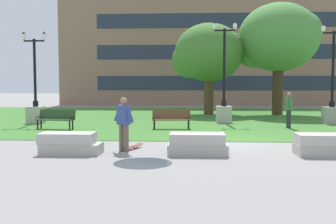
# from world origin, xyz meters

# --- Properties ---
(ground_plane) EXTENTS (140.00, 140.00, 0.00)m
(ground_plane) POSITION_xyz_m (0.00, 0.00, 0.00)
(ground_plane) COLOR gray
(grass_lawn) EXTENTS (40.00, 20.00, 0.02)m
(grass_lawn) POSITION_xyz_m (0.00, 10.00, 0.01)
(grass_lawn) COLOR #3D752D
(grass_lawn) RESTS_ON ground
(concrete_block_center) EXTENTS (1.86, 0.90, 0.64)m
(concrete_block_center) POSITION_xyz_m (-5.22, -2.62, 0.31)
(concrete_block_center) COLOR #B2ADA3
(concrete_block_center) RESTS_ON ground
(concrete_block_left) EXTENTS (1.80, 0.90, 0.64)m
(concrete_block_left) POSITION_xyz_m (-1.32, -2.53, 0.31)
(concrete_block_left) COLOR #B2ADA3
(concrete_block_left) RESTS_ON ground
(concrete_block_right) EXTENTS (1.80, 0.90, 0.64)m
(concrete_block_right) POSITION_xyz_m (2.50, -2.51, 0.31)
(concrete_block_right) COLOR #B2ADA3
(concrete_block_right) RESTS_ON ground
(person_skateboarder) EXTENTS (0.77, 0.72, 1.71)m
(person_skateboarder) POSITION_xyz_m (-3.63, -2.16, 0.96)
(person_skateboarder) COLOR brown
(person_skateboarder) RESTS_ON ground
(skateboard) EXTENTS (0.59, 1.01, 0.14)m
(skateboard) POSITION_xyz_m (-3.42, -1.71, 0.09)
(skateboard) COLOR maroon
(skateboard) RESTS_ON ground
(puddle) EXTENTS (1.59, 1.59, 0.01)m
(puddle) POSITION_xyz_m (-2.81, -3.97, 0.00)
(puddle) COLOR #47515B
(puddle) RESTS_ON ground
(park_bench_near_left) EXTENTS (1.86, 0.78, 0.90)m
(park_bench_near_left) POSITION_xyz_m (-7.80, 3.61, 0.54)
(park_bench_near_left) COLOR #284723
(park_bench_near_left) RESTS_ON grass_lawn
(park_bench_far_left) EXTENTS (1.82, 0.62, 0.90)m
(park_bench_far_left) POSITION_xyz_m (-2.41, 3.98, 0.54)
(park_bench_far_left) COLOR brown
(park_bench_far_left) RESTS_ON grass_lawn
(lamp_post_left) EXTENTS (1.32, 0.80, 5.23)m
(lamp_post_left) POSITION_xyz_m (5.88, 6.58, 1.08)
(lamp_post_left) COLOR gray
(lamp_post_left) RESTS_ON grass_lawn
(lamp_post_center) EXTENTS (1.32, 0.80, 4.87)m
(lamp_post_center) POSITION_xyz_m (-9.78, 6.15, 1.01)
(lamp_post_center) COLOR #ADA89E
(lamp_post_center) RESTS_ON grass_lawn
(lamp_post_right) EXTENTS (1.32, 0.80, 5.47)m
(lamp_post_right) POSITION_xyz_m (0.30, 7.10, 1.12)
(lamp_post_right) COLOR #ADA89E
(lamp_post_right) RESTS_ON grass_lawn
(tree_near_right) EXTENTS (5.67, 5.40, 7.54)m
(tree_near_right) POSITION_xyz_m (4.36, 12.82, 5.18)
(tree_near_right) COLOR #42301E
(tree_near_right) RESTS_ON grass_lawn
(tree_far_left) EXTENTS (4.94, 4.70, 6.26)m
(tree_far_left) POSITION_xyz_m (-0.30, 12.98, 4.21)
(tree_far_left) COLOR #4C3823
(tree_far_left) RESTS_ON grass_lawn
(person_bystander_near_lawn) EXTENTS (0.27, 0.63, 1.71)m
(person_bystander_near_lawn) POSITION_xyz_m (3.16, 4.56, 0.98)
(person_bystander_near_lawn) COLOR #28282D
(person_bystander_near_lawn) RESTS_ON grass_lawn
(building_facade_distant) EXTENTS (30.99, 1.03, 12.25)m
(building_facade_distant) POSITION_xyz_m (0.99, 24.50, 6.12)
(building_facade_distant) COLOR #8E6B56
(building_facade_distant) RESTS_ON ground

